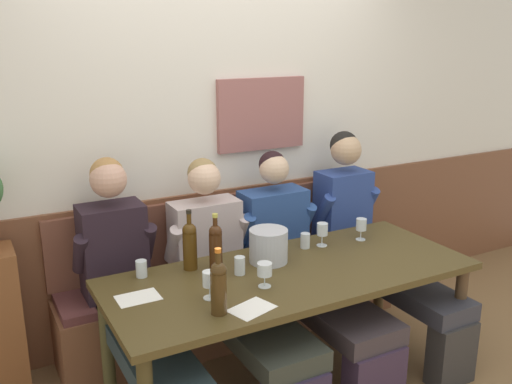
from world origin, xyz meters
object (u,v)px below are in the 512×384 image
(wall_bench, at_px, (237,295))
(wine_glass_mid_right, at_px, (361,225))
(wine_glass_center_rear, at_px, (209,280))
(wine_bottle_clear_water, at_px, (216,246))
(person_center_left_seat, at_px, (301,263))
(wine_bottle_amber_mid, at_px, (219,286))
(person_right_seat, at_px, (130,289))
(water_tumbler_left, at_px, (240,266))
(wine_bottle_green_tall, at_px, (190,244))
(person_left_seat, at_px, (370,236))
(wine_glass_right_end, at_px, (322,230))
(wine_glass_mid_left, at_px, (265,270))
(person_center_right_seat, at_px, (230,279))
(ice_bucket, at_px, (268,246))
(water_tumbler_right, at_px, (305,241))
(dining_table, at_px, (291,284))
(water_tumbler_center, at_px, (141,269))

(wall_bench, relative_size, wine_glass_mid_right, 16.82)
(wine_glass_center_rear, bearing_deg, wine_bottle_clear_water, 60.31)
(person_center_left_seat, relative_size, wine_bottle_amber_mid, 3.90)
(person_right_seat, relative_size, wine_glass_mid_right, 9.40)
(water_tumbler_left, bearing_deg, wine_bottle_green_tall, 137.06)
(person_left_seat, distance_m, wine_glass_mid_right, 0.29)
(wine_glass_right_end, bearing_deg, person_right_seat, 174.73)
(wine_glass_mid_left, xyz_separation_m, wine_glass_mid_right, (0.87, 0.31, 0.00))
(person_right_seat, distance_m, person_center_right_seat, 0.59)
(person_center_right_seat, relative_size, ice_bucket, 5.73)
(person_center_left_seat, height_order, wine_glass_center_rear, person_center_left_seat)
(wine_glass_mid_right, xyz_separation_m, water_tumbler_right, (-0.39, 0.05, -0.05))
(dining_table, xyz_separation_m, ice_bucket, (-0.05, 0.18, 0.17))
(dining_table, height_order, person_center_right_seat, person_center_right_seat)
(water_tumbler_left, bearing_deg, dining_table, -20.33)
(wall_bench, distance_m, wine_bottle_clear_water, 0.83)
(water_tumbler_right, xyz_separation_m, water_tumbler_center, (-1.01, 0.06, 0.00))
(dining_table, distance_m, wine_glass_mid_right, 0.70)
(wine_bottle_clear_water, distance_m, wine_glass_mid_left, 0.34)
(dining_table, relative_size, person_right_seat, 1.56)
(wine_bottle_amber_mid, xyz_separation_m, water_tumbler_left, (0.29, 0.35, -0.09))
(wine_glass_center_rear, distance_m, water_tumbler_center, 0.47)
(wine_glass_right_end, relative_size, wine_glass_mid_right, 1.04)
(person_center_left_seat, distance_m, ice_bucket, 0.40)
(water_tumbler_center, bearing_deg, person_center_right_seat, -1.72)
(person_center_right_seat, distance_m, wine_glass_mid_right, 0.90)
(wine_bottle_clear_water, xyz_separation_m, wine_glass_right_end, (0.73, 0.03, -0.04))
(wine_bottle_clear_water, bearing_deg, water_tumbler_right, 4.53)
(wine_glass_right_end, bearing_deg, wine_bottle_clear_water, -177.80)
(water_tumbler_center, bearing_deg, wine_glass_mid_right, -4.73)
(person_left_seat, bearing_deg, water_tumbler_right, -171.06)
(wine_glass_mid_left, xyz_separation_m, wine_glass_right_end, (0.59, 0.34, 0.01))
(wine_glass_mid_left, relative_size, water_tumbler_center, 1.41)
(person_center_left_seat, bearing_deg, person_left_seat, 4.09)
(person_left_seat, height_order, water_tumbler_center, person_left_seat)
(person_center_left_seat, xyz_separation_m, wine_glass_mid_right, (0.38, -0.10, 0.22))
(person_center_right_seat, relative_size, wine_bottle_clear_water, 3.86)
(wine_bottle_clear_water, relative_size, water_tumbler_left, 3.29)
(dining_table, distance_m, person_left_seat, 0.91)
(person_center_right_seat, relative_size, person_left_seat, 0.95)
(person_left_seat, height_order, wine_bottle_green_tall, person_left_seat)
(wall_bench, relative_size, wine_bottle_green_tall, 6.84)
(water_tumbler_right, height_order, water_tumbler_left, water_tumbler_left)
(ice_bucket, height_order, wine_glass_right_end, ice_bucket)
(person_right_seat, height_order, person_center_left_seat, person_right_seat)
(wine_glass_mid_left, bearing_deg, wine_bottle_green_tall, 122.40)
(dining_table, height_order, person_center_left_seat, person_center_left_seat)
(person_left_seat, height_order, wine_glass_right_end, person_left_seat)
(wall_bench, xyz_separation_m, person_left_seat, (0.84, -0.33, 0.38))
(wine_bottle_amber_mid, xyz_separation_m, wine_glass_right_end, (0.92, 0.49, -0.04))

